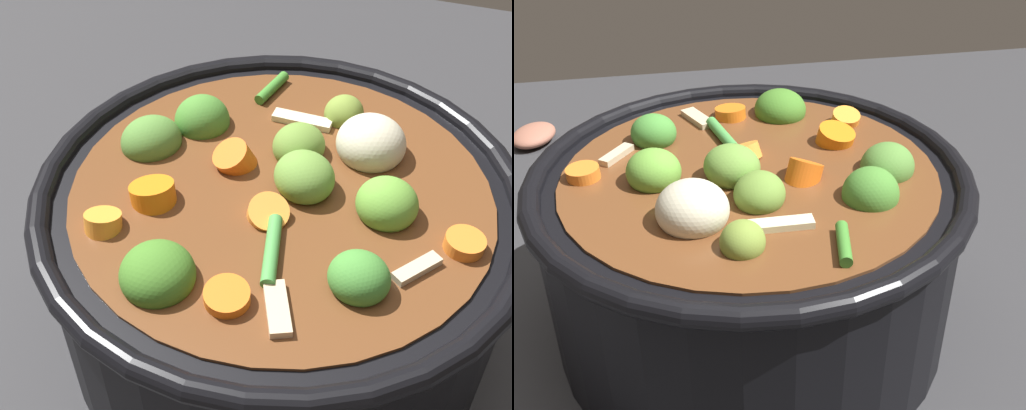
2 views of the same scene
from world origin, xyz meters
TOP-DOWN VIEW (x-y plane):
  - ground_plane at (0.00, 0.00)m, footprint 1.10×1.10m
  - cooking_pot at (-0.00, -0.00)m, footprint 0.30×0.30m

SIDE VIEW (x-z plane):
  - ground_plane at x=0.00m, z-range 0.00..0.00m
  - cooking_pot at x=0.00m, z-range -0.01..0.15m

